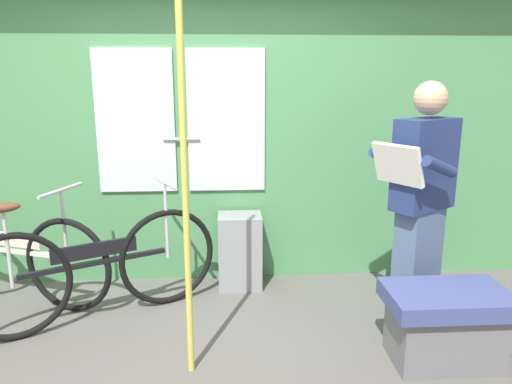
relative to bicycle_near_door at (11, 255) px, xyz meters
The scene contains 8 objects.
ground_plane 1.77m from the bicycle_near_door, 33.33° to the right, with size 6.38×4.31×0.04m, color #56544F.
train_door_wall 1.70m from the bicycle_near_door, 15.53° to the left, with size 5.38×0.28×2.29m.
bicycle_near_door is the anchor object (origin of this frame).
bicycle_leaning_behind 0.76m from the bicycle_near_door, 24.78° to the right, with size 1.57×0.84×0.93m.
passenger_reading_newspaper 2.94m from the bicycle_near_door, ahead, with size 0.62×0.56×1.62m.
trash_bin_by_wall 1.69m from the bicycle_near_door, ahead, with size 0.34×0.28×0.59m, color gray.
handrail_pole 1.83m from the bicycle_near_door, 34.75° to the right, with size 0.04×0.04×2.25m, color #C6C14C.
bench_seat_corner 3.00m from the bicycle_near_door, 18.31° to the right, with size 0.70×0.44×0.45m.
Camera 1 is at (0.14, -2.47, 1.65)m, focal length 33.67 mm.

